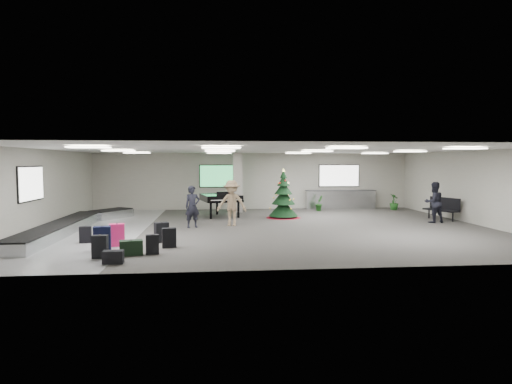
{
  "coord_description": "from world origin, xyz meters",
  "views": [
    {
      "loc": [
        -2.18,
        -17.41,
        2.69
      ],
      "look_at": [
        -0.44,
        1.0,
        1.4
      ],
      "focal_mm": 30.0,
      "sensor_mm": 36.0,
      "label": 1
    }
  ],
  "objects": [
    {
      "name": "suitcase_0",
      "position": [
        -5.42,
        -5.24,
        0.33
      ],
      "size": [
        0.42,
        0.24,
        0.67
      ],
      "rotation": [
        0.0,
        0.0,
        -0.02
      ],
      "color": "black",
      "rests_on": "ground"
    },
    {
      "name": "room_envelope",
      "position": [
        -0.38,
        0.67,
        2.33
      ],
      "size": [
        18.02,
        14.02,
        3.21
      ],
      "color": "#9D9B90",
      "rests_on": "ground"
    },
    {
      "name": "baggage_carousel",
      "position": [
        -7.84,
        -0.08,
        0.21
      ],
      "size": [
        2.28,
        9.71,
        0.43
      ],
      "color": "silver",
      "rests_on": "ground"
    },
    {
      "name": "bench",
      "position": [
        8.35,
        1.44,
        0.59
      ],
      "size": [
        1.14,
        1.74,
        1.05
      ],
      "rotation": [
        0.0,
        0.0,
        0.37
      ],
      "color": "black",
      "rests_on": "ground"
    },
    {
      "name": "potted_plant_left",
      "position": [
        3.49,
        5.62,
        0.43
      ],
      "size": [
        0.58,
        0.6,
        0.86
      ],
      "primitive_type": "imported",
      "rotation": [
        0.0,
        0.0,
        1.0
      ],
      "color": "#1E4716",
      "rests_on": "ground"
    },
    {
      "name": "grand_piano",
      "position": [
        -1.92,
        3.71,
        0.91
      ],
      "size": [
        2.17,
        2.57,
        1.28
      ],
      "rotation": [
        0.0,
        0.0,
        0.23
      ],
      "color": "black",
      "rests_on": "ground"
    },
    {
      "name": "suitcase_7",
      "position": [
        -3.65,
        -3.89,
        0.31
      ],
      "size": [
        0.46,
        0.3,
        0.64
      ],
      "rotation": [
        0.0,
        0.0,
        0.19
      ],
      "color": "black",
      "rests_on": "ground"
    },
    {
      "name": "christmas_tree",
      "position": [
        1.08,
        2.93,
        0.82
      ],
      "size": [
        1.68,
        1.68,
        2.4
      ],
      "color": "maroon",
      "rests_on": "ground"
    },
    {
      "name": "traveler_a",
      "position": [
        -3.13,
        0.2,
        0.86
      ],
      "size": [
        0.74,
        0.61,
        1.73
      ],
      "primitive_type": "imported",
      "rotation": [
        0.0,
        0.0,
        0.36
      ],
      "color": "black",
      "rests_on": "ground"
    },
    {
      "name": "navy_suitcase",
      "position": [
        -5.6,
        -4.29,
        0.38
      ],
      "size": [
        0.53,
        0.36,
        0.78
      ],
      "rotation": [
        0.0,
        0.0,
        0.16
      ],
      "color": "black",
      "rests_on": "ground"
    },
    {
      "name": "suitcase_8",
      "position": [
        -6.51,
        -2.86,
        0.28
      ],
      "size": [
        0.4,
        0.27,
        0.57
      ],
      "rotation": [
        0.0,
        0.0,
        0.15
      ],
      "color": "black",
      "rests_on": "ground"
    },
    {
      "name": "service_counter",
      "position": [
        5.0,
        6.65,
        0.55
      ],
      "size": [
        4.05,
        0.65,
        1.08
      ],
      "color": "silver",
      "rests_on": "ground"
    },
    {
      "name": "ground",
      "position": [
        0.0,
        0.0,
        0.0
      ],
      "size": [
        18.0,
        18.0,
        0.0
      ],
      "primitive_type": "plane",
      "color": "#353431",
      "rests_on": "ground"
    },
    {
      "name": "suitcase_1",
      "position": [
        -4.04,
        -4.83,
        0.29
      ],
      "size": [
        0.4,
        0.25,
        0.59
      ],
      "rotation": [
        0.0,
        0.0,
        0.16
      ],
      "color": "black",
      "rests_on": "ground"
    },
    {
      "name": "traveler_bench",
      "position": [
        7.46,
        0.62,
        0.91
      ],
      "size": [
        0.96,
        0.79,
        1.81
      ],
      "primitive_type": "imported",
      "rotation": [
        0.0,
        0.0,
        3.27
      ],
      "color": "black",
      "rests_on": "ground"
    },
    {
      "name": "potted_plant_right",
      "position": [
        7.82,
        5.7,
        0.45
      ],
      "size": [
        0.55,
        0.55,
        0.91
      ],
      "primitive_type": "imported",
      "rotation": [
        0.0,
        0.0,
        1.66
      ],
      "color": "#1E4716",
      "rests_on": "ground"
    },
    {
      "name": "suitcase_3",
      "position": [
        -4.0,
        -2.97,
        0.34
      ],
      "size": [
        0.51,
        0.42,
        0.69
      ],
      "rotation": [
        0.0,
        0.0,
        0.48
      ],
      "color": "black",
      "rests_on": "ground"
    },
    {
      "name": "black_duffel",
      "position": [
        -4.9,
        -5.9,
        0.17
      ],
      "size": [
        0.54,
        0.31,
        0.36
      ],
      "rotation": [
        0.0,
        0.0,
        0.04
      ],
      "color": "black",
      "rests_on": "ground"
    },
    {
      "name": "traveler_b",
      "position": [
        -1.51,
        0.53,
        0.97
      ],
      "size": [
        1.37,
        0.96,
        1.93
      ],
      "primitive_type": "imported",
      "rotation": [
        0.0,
        0.0,
        -0.2
      ],
      "color": "#92785A",
      "rests_on": "ground"
    },
    {
      "name": "green_duffel",
      "position": [
        -4.63,
        -4.9,
        0.22
      ],
      "size": [
        0.7,
        0.46,
        0.45
      ],
      "rotation": [
        0.0,
        0.0,
        0.22
      ],
      "color": "black",
      "rests_on": "ground"
    },
    {
      "name": "pink_suitcase",
      "position": [
        -5.33,
        -3.53,
        0.36
      ],
      "size": [
        0.51,
        0.35,
        0.75
      ],
      "rotation": [
        0.0,
        0.0,
        0.19
      ],
      "color": "#FB206F",
      "rests_on": "ground"
    }
  ]
}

